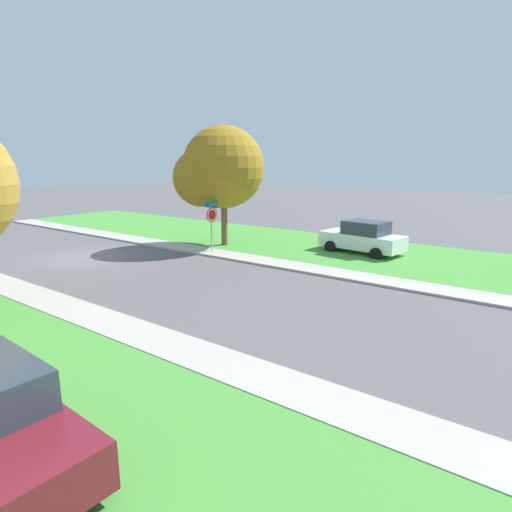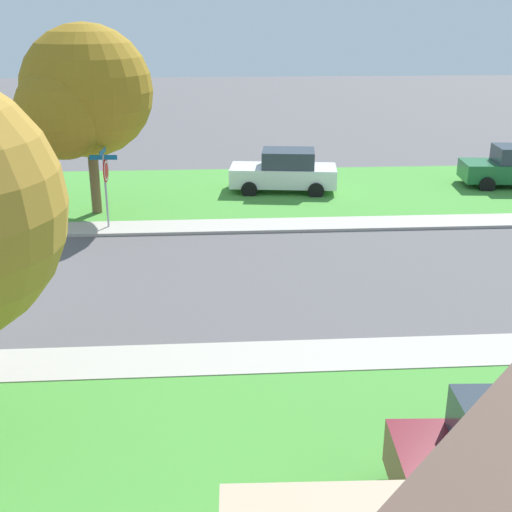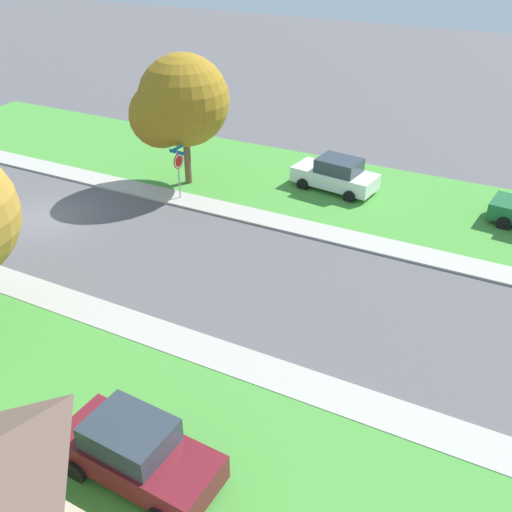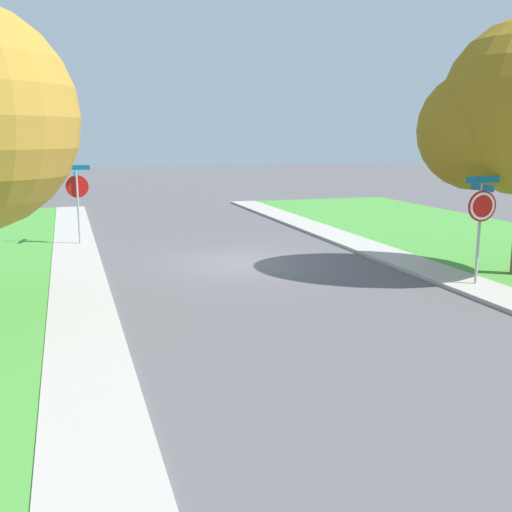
# 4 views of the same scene
# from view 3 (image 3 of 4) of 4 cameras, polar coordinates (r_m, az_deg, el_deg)

# --- Properties ---
(ground_plane) EXTENTS (120.00, 120.00, 0.00)m
(ground_plane) POSITION_cam_3_polar(r_m,az_deg,el_deg) (29.19, -20.11, 3.41)
(ground_plane) COLOR #565456
(sidewalk_east) EXTENTS (1.40, 56.00, 0.10)m
(sidewalk_east) POSITION_cam_3_polar(r_m,az_deg,el_deg) (19.39, -4.41, -9.47)
(sidewalk_east) COLOR #ADA89E
(sidewalk_east) RESTS_ON ground
(lawn_east) EXTENTS (8.00, 56.00, 0.08)m
(lawn_east) POSITION_cam_3_polar(r_m,az_deg,el_deg) (16.78, -13.13, -18.61)
(lawn_east) COLOR #479338
(lawn_east) RESTS_ON ground
(sidewalk_west) EXTENTS (1.40, 56.00, 0.10)m
(sidewalk_west) POSITION_cam_3_polar(r_m,az_deg,el_deg) (26.41, 6.11, 2.43)
(sidewalk_west) COLOR #ADA89E
(sidewalk_west) RESTS_ON ground
(lawn_west) EXTENTS (8.00, 56.00, 0.08)m
(lawn_west) POSITION_cam_3_polar(r_m,az_deg,el_deg) (30.42, 9.42, 6.17)
(lawn_west) COLOR #479338
(lawn_west) RESTS_ON ground
(stop_sign_far_corner) EXTENTS (0.92, 0.92, 2.77)m
(stop_sign_far_corner) POSITION_cam_3_polar(r_m,az_deg,el_deg) (28.87, -7.62, 8.93)
(stop_sign_far_corner) COLOR #9E9EA3
(stop_sign_far_corner) RESTS_ON ground
(car_maroon_across_road) EXTENTS (2.21, 4.39, 1.76)m
(car_maroon_across_road) POSITION_cam_3_polar(r_m,az_deg,el_deg) (15.69, -11.65, -18.27)
(car_maroon_across_road) COLOR maroon
(car_maroon_across_road) RESTS_ON ground
(car_white_near_corner) EXTENTS (2.45, 4.50, 1.76)m
(car_white_near_corner) POSITION_cam_3_polar(r_m,az_deg,el_deg) (30.28, 7.84, 7.91)
(car_white_near_corner) COLOR white
(car_white_near_corner) RESTS_ON ground
(tree_corner_large) EXTENTS (4.88, 4.54, 6.73)m
(tree_corner_large) POSITION_cam_3_polar(r_m,az_deg,el_deg) (29.76, -7.66, 14.54)
(tree_corner_large) COLOR brown
(tree_corner_large) RESTS_ON ground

